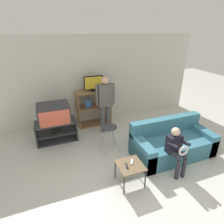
% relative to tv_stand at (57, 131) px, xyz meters
% --- Properties ---
extents(ground_plane, '(18.00, 18.00, 0.00)m').
position_rel_tv_stand_xyz_m(ground_plane, '(1.40, -2.50, -0.27)').
color(ground_plane, beige).
extents(wall_back, '(6.40, 0.06, 2.60)m').
position_rel_tv_stand_xyz_m(wall_back, '(1.40, 0.87, 1.03)').
color(wall_back, beige).
rests_on(wall_back, ground_plane).
extents(tv_stand, '(1.03, 0.48, 0.56)m').
position_rel_tv_stand_xyz_m(tv_stand, '(0.00, 0.00, 0.00)').
color(tv_stand, '#38383D').
rests_on(tv_stand, ground_plane).
extents(television_main, '(0.78, 0.63, 0.47)m').
position_rel_tv_stand_xyz_m(television_main, '(-0.01, -0.01, 0.52)').
color(television_main, '#2D2D33').
rests_on(television_main, tv_stand).
extents(media_shelf, '(0.99, 0.45, 1.07)m').
position_rel_tv_stand_xyz_m(media_shelf, '(1.17, 0.58, 0.27)').
color(media_shelf, '#8E6642').
rests_on(media_shelf, ground_plane).
extents(television_flat, '(0.56, 0.20, 0.44)m').
position_rel_tv_stand_xyz_m(television_flat, '(1.20, 0.58, 1.00)').
color(television_flat, black).
rests_on(television_flat, media_shelf).
extents(folding_stool, '(0.43, 0.38, 0.67)m').
position_rel_tv_stand_xyz_m(folding_stool, '(1.14, -0.94, 0.27)').
color(folding_stool, '#99999E').
rests_on(folding_stool, ground_plane).
extents(snack_table, '(0.47, 0.47, 0.43)m').
position_rel_tv_stand_xyz_m(snack_table, '(1.15, -2.03, 0.11)').
color(snack_table, brown).
rests_on(snack_table, ground_plane).
extents(remote_control_black, '(0.07, 0.15, 0.02)m').
position_rel_tv_stand_xyz_m(remote_control_black, '(1.07, -2.05, 0.17)').
color(remote_control_black, '#232328').
rests_on(remote_control_black, snack_table).
extents(remote_control_white, '(0.11, 0.14, 0.02)m').
position_rel_tv_stand_xyz_m(remote_control_white, '(1.20, -1.98, 0.17)').
color(remote_control_white, silver).
rests_on(remote_control_white, snack_table).
extents(couch, '(1.84, 0.88, 0.81)m').
position_rel_tv_stand_xyz_m(couch, '(2.46, -1.53, 0.01)').
color(couch, teal).
rests_on(couch, ground_plane).
extents(person_standing_adult, '(0.53, 0.20, 1.60)m').
position_rel_tv_stand_xyz_m(person_standing_adult, '(1.35, -0.00, 0.70)').
color(person_standing_adult, '#4C4C56').
rests_on(person_standing_adult, ground_plane).
extents(person_seated_child, '(0.33, 0.43, 0.98)m').
position_rel_tv_stand_xyz_m(person_seated_child, '(2.14, -2.04, 0.31)').
color(person_seated_child, '#2D2D38').
rests_on(person_seated_child, ground_plane).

